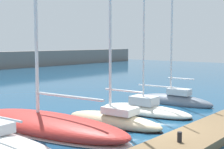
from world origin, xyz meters
TOP-DOWN VIEW (x-y plane):
  - ground_plane at (0.00, 0.00)m, footprint 120.00×120.00m
  - dock_pier at (0.00, -2.07)m, footprint 22.21×2.32m
  - sailboat_red_second at (-3.11, 4.79)m, footprint 4.06×10.39m
  - sailboat_sand_third at (0.03, 2.94)m, footprint 2.20×6.30m
  - sailboat_ivory_fourth at (3.69, 3.28)m, footprint 2.53×6.60m
  - sailboat_slate_fifth at (7.86, 3.50)m, footprint 1.87×6.14m
  - dock_bollard at (-1.64, -2.07)m, footprint 0.20×0.20m

SIDE VIEW (x-z plane):
  - ground_plane at x=0.00m, z-range 0.00..0.00m
  - dock_pier at x=0.00m, z-range 0.00..0.40m
  - sailboat_ivory_fourth at x=3.69m, z-range -6.26..6.83m
  - sailboat_slate_fifth at x=7.86m, z-range -6.06..6.79m
  - sailboat_sand_third at x=0.03m, z-range -6.35..7.15m
  - sailboat_red_second at x=-3.11m, z-range -9.07..10.00m
  - dock_bollard at x=-1.64m, z-range 0.40..0.84m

